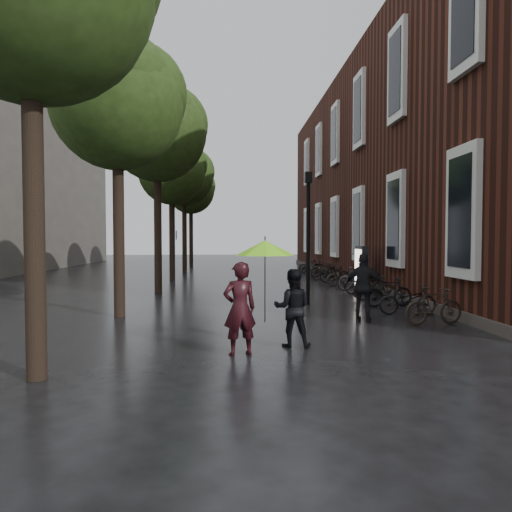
{
  "coord_description": "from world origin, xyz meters",
  "views": [
    {
      "loc": [
        -0.89,
        -6.49,
        2.27
      ],
      "look_at": [
        -0.14,
        6.26,
        1.79
      ],
      "focal_mm": 32.0,
      "sensor_mm": 36.0,
      "label": 1
    }
  ],
  "objects": [
    {
      "name": "lamp_post",
      "position": [
        1.83,
        9.1,
        2.77
      ],
      "size": [
        0.24,
        0.24,
        4.57
      ],
      "rotation": [
        0.0,
        0.0,
        0.19
      ],
      "color": "black",
      "rests_on": "ground"
    },
    {
      "name": "ad_lightbox",
      "position": [
        4.76,
        12.69,
        0.99
      ],
      "size": [
        0.3,
        1.3,
        1.96
      ],
      "rotation": [
        0.0,
        0.0,
        -0.05
      ],
      "color": "black",
      "rests_on": "ground"
    },
    {
      "name": "lime_umbrella",
      "position": [
        -0.17,
        2.62,
        2.09
      ],
      "size": [
        1.18,
        1.18,
        1.73
      ],
      "rotation": [
        0.0,
        0.0,
        -0.05
      ],
      "color": "black",
      "rests_on": "ground"
    },
    {
      "name": "brick_building",
      "position": [
        10.47,
        19.46,
        5.99
      ],
      "size": [
        10.2,
        33.2,
        12.0
      ],
      "color": "#38160F",
      "rests_on": "ground"
    },
    {
      "name": "ground",
      "position": [
        0.0,
        0.0,
        0.0
      ],
      "size": [
        120.0,
        120.0,
        0.0
      ],
      "primitive_type": "plane",
      "color": "black"
    },
    {
      "name": "person_burgundy",
      "position": [
        -0.69,
        2.37,
        0.91
      ],
      "size": [
        0.76,
        0.59,
        1.83
      ],
      "primitive_type": "imported",
      "rotation": [
        0.0,
        0.0,
        3.39
      ],
      "color": "black",
      "rests_on": "ground"
    },
    {
      "name": "pedestrian_walking",
      "position": [
        2.8,
        5.78,
        0.94
      ],
      "size": [
        1.19,
        0.87,
        1.88
      ],
      "primitive_type": "imported",
      "rotation": [
        0.0,
        0.0,
        2.72
      ],
      "color": "black",
      "rests_on": "ground"
    },
    {
      "name": "person_black",
      "position": [
        0.44,
        3.0,
        0.82
      ],
      "size": [
        0.87,
        0.71,
        1.64
      ],
      "primitive_type": "imported",
      "rotation": [
        0.0,
        0.0,
        3.02
      ],
      "color": "black",
      "rests_on": "ground"
    },
    {
      "name": "parked_bicycles",
      "position": [
        4.56,
        14.2,
        0.48
      ],
      "size": [
        2.1,
        19.18,
        1.04
      ],
      "color": "black",
      "rests_on": "ground"
    },
    {
      "name": "street_trees",
      "position": [
        -3.99,
        15.91,
        6.34
      ],
      "size": [
        4.33,
        34.03,
        8.91
      ],
      "color": "black",
      "rests_on": "ground"
    },
    {
      "name": "cycle_sign",
      "position": [
        -3.68,
        17.34,
        1.8
      ],
      "size": [
        0.14,
        0.49,
        2.72
      ],
      "rotation": [
        0.0,
        0.0,
        0.02
      ],
      "color": "#262628",
      "rests_on": "ground"
    }
  ]
}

